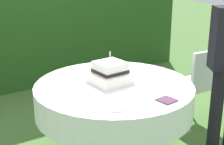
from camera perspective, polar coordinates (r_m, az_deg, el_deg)
foliage_hedge at (r=4.87m, az=-15.41°, el=11.56°), size 5.27×0.40×2.46m
cake_table at (r=2.90m, az=0.33°, el=-4.36°), size 1.36×1.36×0.77m
wedding_cake at (r=2.86m, az=-0.31°, el=-0.12°), size 0.33×0.33×0.28m
serving_plate_near at (r=3.15m, az=-3.22°, el=0.15°), size 0.14×0.14×0.01m
serving_plate_far at (r=2.39m, az=0.70°, el=-6.07°), size 0.14×0.14×0.01m
napkin_stack at (r=2.55m, az=9.29°, el=-4.67°), size 0.14×0.14×0.01m
garden_chair at (r=3.72m, az=14.58°, el=-1.30°), size 0.42×0.42×0.89m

